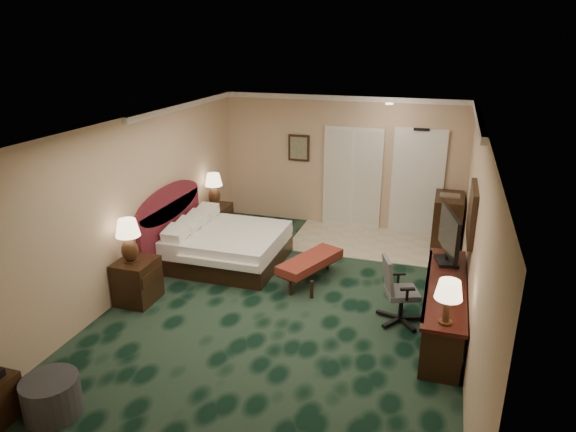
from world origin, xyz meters
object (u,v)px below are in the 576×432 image
(nightstand_far, at_px, (217,220))
(lamp_near, at_px, (129,241))
(desk, at_px, (443,307))
(lamp_far, at_px, (214,189))
(ottoman, at_px, (52,397))
(bed_bench, at_px, (310,269))
(nightstand_near, at_px, (137,281))
(desk_chair, at_px, (402,290))
(tv, at_px, (449,238))
(minibar, at_px, (447,221))
(bed, at_px, (228,247))

(nightstand_far, distance_m, lamp_near, 3.01)
(desk, bearing_deg, lamp_far, 152.23)
(lamp_far, distance_m, ottoman, 5.39)
(bed_bench, relative_size, desk, 0.52)
(bed_bench, bearing_deg, ottoman, -92.90)
(bed_bench, bearing_deg, lamp_far, 170.48)
(nightstand_near, xyz_separation_m, desk_chair, (3.86, 0.60, 0.16))
(bed_bench, bearing_deg, tv, 17.78)
(tv, bearing_deg, bed_bench, 162.08)
(ottoman, bearing_deg, desk_chair, 42.04)
(lamp_far, bearing_deg, tv, -20.30)
(minibar, bearing_deg, tv, -89.77)
(nightstand_near, distance_m, tv, 4.65)
(lamp_near, distance_m, lamp_far, 2.94)
(ottoman, bearing_deg, lamp_far, 96.13)
(nightstand_near, height_order, nightstand_far, nightstand_near)
(lamp_near, height_order, ottoman, lamp_near)
(desk, distance_m, minibar, 3.14)
(nightstand_near, distance_m, desk_chair, 3.91)
(tv, distance_m, desk_chair, 1.04)
(desk_chair, bearing_deg, lamp_far, 128.85)
(lamp_far, relative_size, desk_chair, 0.66)
(lamp_far, bearing_deg, minibar, 9.85)
(minibar, bearing_deg, desk, -89.51)
(bed, relative_size, lamp_far, 2.89)
(tv, bearing_deg, nightstand_near, -177.65)
(desk_chair, bearing_deg, ottoman, -158.81)
(lamp_far, xyz_separation_m, tv, (4.47, -1.65, 0.15))
(nightstand_near, distance_m, bed_bench, 2.72)
(nightstand_far, relative_size, desk, 0.25)
(lamp_far, height_order, tv, tv)
(bed_bench, distance_m, desk_chair, 1.76)
(tv, xyz_separation_m, desk_chair, (-0.55, -0.64, -0.60))
(lamp_near, relative_size, desk, 0.27)
(desk_chair, bearing_deg, tv, 28.46)
(bed_bench, xyz_separation_m, desk_chair, (1.54, -0.81, 0.28))
(nightstand_far, bearing_deg, lamp_far, 158.89)
(nightstand_far, xyz_separation_m, ottoman, (0.53, -5.30, -0.10))
(ottoman, bearing_deg, nightstand_far, 95.73)
(bed_bench, bearing_deg, desk_chair, -5.27)
(lamp_far, relative_size, tv, 0.64)
(nightstand_near, height_order, lamp_far, lamp_far)
(nightstand_far, height_order, lamp_near, lamp_near)
(nightstand_near, distance_m, ottoman, 2.48)
(lamp_far, bearing_deg, nightstand_near, -88.85)
(bed, distance_m, lamp_far, 1.58)
(lamp_far, distance_m, desk, 5.11)
(nightstand_near, bearing_deg, lamp_far, 91.15)
(ottoman, distance_m, minibar, 7.23)
(lamp_near, relative_size, ottoman, 1.11)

